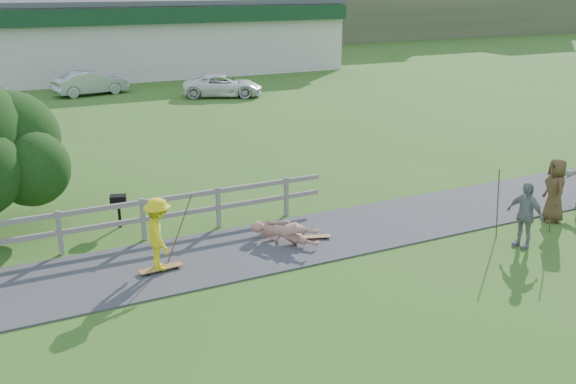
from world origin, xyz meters
The scene contains 17 objects.
ground centered at (0.00, 0.00, 0.00)m, with size 260.00×260.00×0.00m, color #3A621C.
path centered at (0.00, 1.50, 0.02)m, with size 34.00×3.00×0.04m, color #363638.
fence centered at (-4.62, 3.30, 0.72)m, with size 15.05×0.10×1.10m.
strip_mall centered at (4.00, 34.94, 2.58)m, with size 32.50×10.75×5.10m.
skater_rider centered at (-2.17, 1.24, 0.82)m, with size 1.06×0.61×1.65m, color yellow.
skater_fallen centered at (1.03, 1.46, 0.32)m, with size 1.78×0.43×0.65m, color #B17662.
spectator_b centered at (6.19, -1.28, 0.83)m, with size 0.97×0.40×1.65m, color gray.
spectator_c centered at (8.28, -0.33, 0.88)m, with size 0.86×0.56×1.75m, color #503A20.
car_silver centered at (0.98, 26.59, 0.69)m, with size 1.46×4.19×1.38m, color #B2B5BA.
car_white centered at (7.62, 22.58, 0.62)m, with size 2.06×4.47×1.24m, color white.
bbq centered at (-2.34, 4.48, 0.44)m, with size 0.41×0.31×0.88m, color black, non-canonical shape.
longboard_rider centered at (-2.17, 1.24, 0.05)m, with size 0.98×0.24×0.11m, color brown, non-canonical shape.
longboard_fallen centered at (1.83, 1.36, 0.04)m, with size 0.80×0.20×0.09m, color brown, non-canonical shape.
helmet centered at (1.63, 1.81, 0.14)m, with size 0.28×0.28×0.28m, color #A80B24.
pole_rider centered at (-1.57, 1.64, 0.85)m, with size 0.03×0.03×1.70m, color brown.
pole_spec_left centered at (5.97, -0.59, 0.91)m, with size 0.03×0.03×1.83m, color brown.
pole_spec_right centered at (7.39, -0.95, 0.99)m, with size 0.03×0.03×1.99m, color brown.
Camera 1 is at (-5.52, -11.74, 6.17)m, focal length 40.00 mm.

